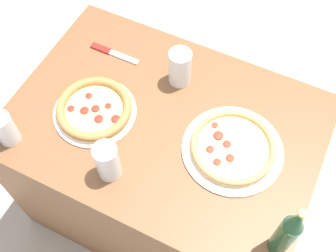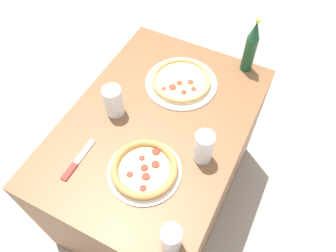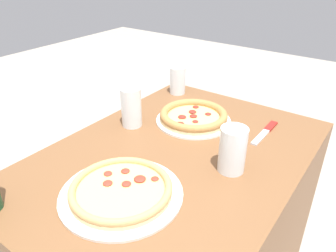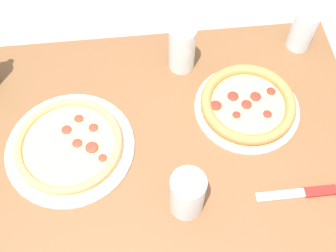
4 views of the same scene
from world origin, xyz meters
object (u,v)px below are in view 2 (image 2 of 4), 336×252
object	(u,v)px
pizza_salami	(182,81)
glass_water	(203,148)
knife	(77,161)
pizza_veggie	(144,169)
beer_bottle	(251,47)
glass_cola	(171,239)
glass_orange_juice	(114,102)

from	to	relation	value
pizza_salami	glass_water	xyz separation A→B (m)	(-0.32, -0.24, 0.05)
pizza_salami	knife	size ratio (longest dim) A/B	1.67
pizza_salami	knife	bearing A→B (deg)	161.35
pizza_veggie	beer_bottle	bearing A→B (deg)	-12.95
glass_cola	glass_orange_juice	bearing A→B (deg)	49.47
beer_bottle	knife	xyz separation A→B (m)	(-0.80, 0.42, -0.13)
glass_cola	beer_bottle	size ratio (longest dim) A/B	0.44
glass_water	beer_bottle	world-z (taller)	beer_bottle
glass_cola	beer_bottle	distance (m)	0.92
pizza_salami	glass_water	size ratio (longest dim) A/B	2.25
pizza_salami	knife	distance (m)	0.60
pizza_veggie	knife	bearing A→B (deg)	107.26
glass_orange_juice	beer_bottle	bearing A→B (deg)	-39.50
pizza_veggie	knife	xyz separation A→B (m)	(-0.08, 0.26, -0.02)
pizza_salami	glass_orange_juice	bearing A→B (deg)	146.03
pizza_salami	beer_bottle	distance (m)	0.35
knife	glass_orange_juice	bearing A→B (deg)	-0.23
pizza_salami	glass_cola	distance (m)	0.74
pizza_veggie	glass_water	size ratio (longest dim) A/B	1.93
glass_orange_juice	glass_water	size ratio (longest dim) A/B	0.95
pizza_veggie	glass_orange_juice	world-z (taller)	glass_orange_juice
glass_cola	glass_orange_juice	size ratio (longest dim) A/B	0.88
glass_water	glass_cola	bearing A→B (deg)	-173.70
glass_water	knife	xyz separation A→B (m)	(-0.24, 0.43, -0.06)
glass_water	pizza_salami	bearing A→B (deg)	36.94
beer_bottle	knife	distance (m)	0.91
glass_water	glass_orange_juice	bearing A→B (deg)	84.47
glass_cola	glass_water	bearing A→B (deg)	6.30
pizza_salami	glass_cola	bearing A→B (deg)	-157.57
pizza_salami	knife	world-z (taller)	pizza_salami
glass_cola	knife	distance (m)	0.49
pizza_veggie	beer_bottle	xyz separation A→B (m)	(0.72, -0.16, 0.11)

